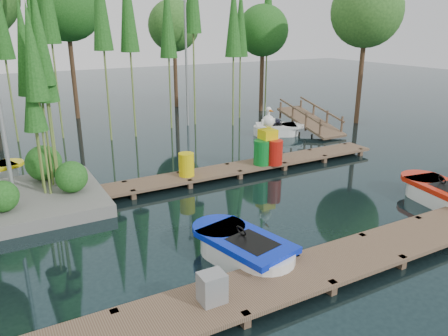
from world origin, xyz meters
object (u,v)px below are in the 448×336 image
boat_red (442,195)px  drum_cluster (269,147)px  boat_blue (244,250)px  yellow_barrel (186,165)px  utility_cabinet (212,288)px

boat_red → drum_cluster: bearing=127.3°
boat_red → boat_blue: bearing=-171.3°
boat_red → yellow_barrel: (-6.35, 5.58, 0.43)m
utility_cabinet → yellow_barrel: size_ratio=0.74×
utility_cabinet → drum_cluster: (6.03, 6.84, 0.34)m
yellow_barrel → boat_red: bearing=-41.3°
drum_cluster → boat_blue: bearing=-129.3°
boat_red → utility_cabinet: size_ratio=5.10×
boat_blue → boat_red: 7.37m
boat_red → utility_cabinet: 9.09m
boat_red → drum_cluster: 6.20m
utility_cabinet → yellow_barrel: yellow_barrel is taller
yellow_barrel → drum_cluster: bearing=-2.7°
boat_blue → boat_red: (7.37, -0.01, -0.00)m
utility_cabinet → yellow_barrel: bearing=69.5°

